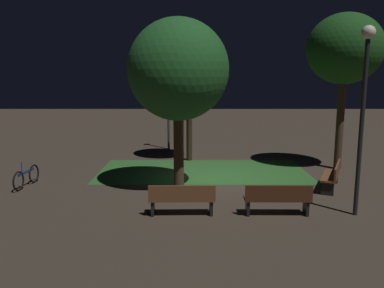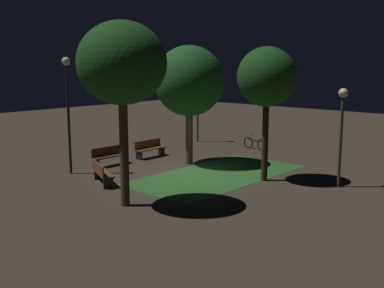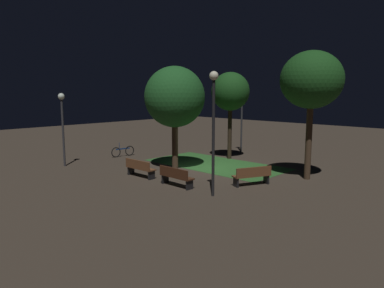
# 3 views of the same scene
# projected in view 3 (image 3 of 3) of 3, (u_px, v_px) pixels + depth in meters

# --- Properties ---
(ground_plane) EXTENTS (60.00, 60.00, 0.00)m
(ground_plane) POSITION_uv_depth(u_px,v_px,m) (211.00, 169.00, 19.84)
(ground_plane) COLOR #3D3328
(grass_lawn) EXTENTS (8.17, 4.06, 0.01)m
(grass_lawn) POSITION_uv_depth(u_px,v_px,m) (215.00, 164.00, 21.03)
(grass_lawn) COLOR #2D6028
(grass_lawn) RESTS_ON ground
(bench_lawn_edge) EXTENTS (1.81, 0.52, 0.88)m
(bench_lawn_edge) POSITION_uv_depth(u_px,v_px,m) (140.00, 168.00, 17.86)
(bench_lawn_edge) COLOR brown
(bench_lawn_edge) RESTS_ON ground
(bench_front_left) EXTENTS (1.80, 0.50, 0.88)m
(bench_front_left) POSITION_uv_depth(u_px,v_px,m) (176.00, 176.00, 16.08)
(bench_front_left) COLOR #422314
(bench_front_left) RESTS_ON ground
(bench_by_lamp) EXTENTS (1.18, 1.84, 0.88)m
(bench_by_lamp) POSITION_uv_depth(u_px,v_px,m) (252.00, 175.00, 16.26)
(bench_by_lamp) COLOR brown
(bench_by_lamp) RESTS_ON ground
(tree_tall_center) EXTENTS (2.37, 2.37, 5.43)m
(tree_tall_center) POSITION_uv_depth(u_px,v_px,m) (230.00, 92.00, 22.25)
(tree_tall_center) COLOR #2D2116
(tree_tall_center) RESTS_ON ground
(tree_right_canopy) EXTENTS (2.93, 2.93, 6.15)m
(tree_right_canopy) POSITION_uv_depth(u_px,v_px,m) (312.00, 81.00, 16.87)
(tree_right_canopy) COLOR #423021
(tree_right_canopy) RESTS_ON ground
(tree_left_canopy) EXTENTS (3.26, 3.26, 5.59)m
(tree_left_canopy) POSITION_uv_depth(u_px,v_px,m) (175.00, 97.00, 19.33)
(tree_left_canopy) COLOR #423021
(tree_left_canopy) RESTS_ON ground
(lamp_post_plaza_east) EXTENTS (0.36, 0.36, 4.15)m
(lamp_post_plaza_east) POSITION_uv_depth(u_px,v_px,m) (62.00, 116.00, 20.18)
(lamp_post_plaza_east) COLOR #333338
(lamp_post_plaza_east) RESTS_ON ground
(lamp_post_path_center) EXTENTS (0.36, 0.36, 3.85)m
(lamp_post_path_center) POSITION_uv_depth(u_px,v_px,m) (242.00, 114.00, 25.15)
(lamp_post_path_center) COLOR #333338
(lamp_post_path_center) RESTS_ON ground
(lamp_post_near_wall) EXTENTS (0.36, 0.36, 5.03)m
(lamp_post_near_wall) POSITION_uv_depth(u_px,v_px,m) (214.00, 114.00, 14.23)
(lamp_post_near_wall) COLOR black
(lamp_post_near_wall) RESTS_ON ground
(bicycle) EXTENTS (0.25, 1.66, 0.93)m
(bicycle) POSITION_uv_depth(u_px,v_px,m) (123.00, 151.00, 23.60)
(bicycle) COLOR black
(bicycle) RESTS_ON ground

